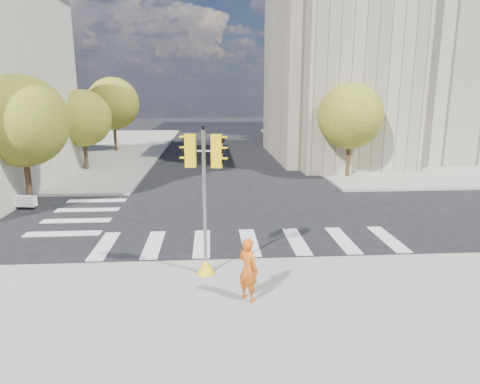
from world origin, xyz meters
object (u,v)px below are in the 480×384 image
object	(u,v)px
lamp_near	(340,106)
traffic_signal	(205,214)
photographer	(248,269)
lamp_far	(300,102)

from	to	relation	value
lamp_near	traffic_signal	distance (m)	21.57
lamp_near	traffic_signal	world-z (taller)	lamp_near
photographer	lamp_near	bearing A→B (deg)	-66.25
traffic_signal	photographer	bearing A→B (deg)	-46.61
lamp_near	traffic_signal	xyz separation A→B (m)	(-9.72, -19.09, -2.54)
lamp_far	photographer	xyz separation A→B (m)	(-8.58, -34.85, -3.57)
lamp_near	lamp_far	world-z (taller)	same
lamp_far	photographer	size ratio (longest dim) A/B	4.73
lamp_near	traffic_signal	size ratio (longest dim) A/B	1.81
lamp_far	lamp_near	bearing A→B (deg)	-90.00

